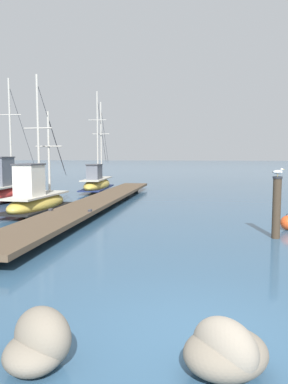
# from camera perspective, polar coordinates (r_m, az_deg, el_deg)

# --- Properties ---
(ground_plane) EXTENTS (400.00, 400.00, 0.00)m
(ground_plane) POSITION_cam_1_polar(r_m,az_deg,el_deg) (5.90, 8.64, -20.82)
(ground_plane) COLOR #335675
(floating_dock) EXTENTS (3.19, 22.09, 0.53)m
(floating_dock) POSITION_cam_1_polar(r_m,az_deg,el_deg) (19.19, -6.74, -1.26)
(floating_dock) COLOR brown
(floating_dock) RESTS_ON ground
(fishing_boat_0) EXTENTS (2.01, 6.27, 7.03)m
(fishing_boat_0) POSITION_cam_1_polar(r_m,az_deg,el_deg) (23.03, -19.78, 0.53)
(fishing_boat_0) COLOR #AD2823
(fishing_boat_0) RESTS_ON ground
(fishing_boat_2) EXTENTS (2.23, 7.65, 7.24)m
(fishing_boat_2) POSITION_cam_1_polar(r_m,az_deg,el_deg) (27.61, -7.14, 1.44)
(fishing_boat_2) COLOR gold
(fishing_boat_2) RESTS_ON ground
(fishing_boat_6) EXTENTS (1.56, 5.63, 6.23)m
(fishing_boat_6) POSITION_cam_1_polar(r_m,az_deg,el_deg) (17.65, -15.99, -0.96)
(fishing_boat_6) COLOR gold
(fishing_boat_6) RESTS_ON ground
(mooring_piling) EXTENTS (0.30, 0.30, 1.96)m
(mooring_piling) POSITION_cam_1_polar(r_m,az_deg,el_deg) (12.59, 19.42, -2.08)
(mooring_piling) COLOR #3D3023
(mooring_piling) RESTS_ON ground
(perched_seagull) EXTENTS (0.38, 0.17, 0.26)m
(perched_seagull) POSITION_cam_1_polar(r_m,az_deg,el_deg) (12.49, 19.55, 2.89)
(perched_seagull) COLOR gold
(perched_seagull) RESTS_ON mooring_piling
(shore_rock_near_right) EXTENTS (1.41, 1.39, 0.70)m
(shore_rock_near_right) POSITION_cam_1_polar(r_m,az_deg,el_deg) (4.96, 12.19, -22.41)
(shore_rock_near_right) COLOR gray
(shore_rock_near_right) RESTS_ON ground
(shore_rock_mid_cluster) EXTENTS (1.12, 1.24, 0.72)m
(shore_rock_mid_cluster) POSITION_cam_1_polar(r_m,az_deg,el_deg) (5.19, -15.78, -21.43)
(shore_rock_mid_cluster) COLOR #706657
(shore_rock_mid_cluster) RESTS_ON ground
(mooring_buoy) EXTENTS (0.52, 0.52, 0.59)m
(mooring_buoy) POSITION_cam_1_polar(r_m,az_deg,el_deg) (14.26, 20.93, -4.35)
(mooring_buoy) COLOR #E04C1E
(mooring_buoy) RESTS_ON ground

